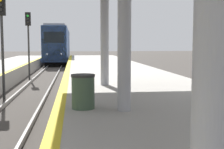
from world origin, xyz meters
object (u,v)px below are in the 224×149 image
(signal_mid, at_px, (2,27))
(signal_far, at_px, (28,33))
(trash_bin, at_px, (83,91))
(train, at_px, (59,45))

(signal_mid, relative_size, signal_far, 1.00)
(signal_mid, xyz_separation_m, trash_bin, (3.34, -6.85, -1.87))
(trash_bin, bearing_deg, signal_mid, 115.97)
(signal_far, bearing_deg, signal_mid, -90.34)
(train, bearing_deg, signal_far, -92.75)
(train, height_order, signal_far, signal_far)
(signal_mid, distance_m, signal_far, 7.79)
(signal_far, xyz_separation_m, trash_bin, (3.29, -14.64, -1.87))
(signal_far, bearing_deg, train, 87.25)
(signal_mid, xyz_separation_m, signal_far, (0.05, 7.79, 0.00))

